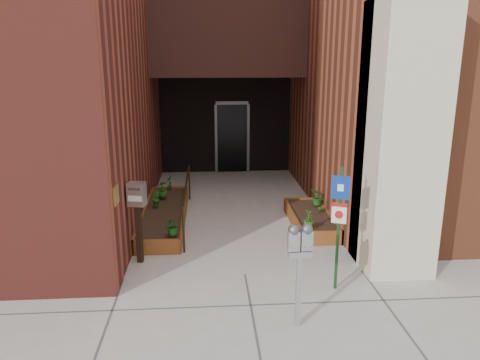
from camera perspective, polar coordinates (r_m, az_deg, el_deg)
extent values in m
plane|color=#9E9991|center=(7.97, 0.60, -11.46)|extent=(80.00, 80.00, 0.00)
cube|color=maroon|center=(14.91, -26.96, 19.02)|extent=(8.00, 14.60, 10.00)
cube|color=brown|center=(15.79, 21.84, 19.22)|extent=(8.00, 13.70, 10.00)
cube|color=beige|center=(8.08, 18.91, 4.55)|extent=(1.10, 1.20, 4.40)
cube|color=black|center=(13.14, -1.61, 16.92)|extent=(4.20, 2.00, 2.00)
cube|color=black|center=(14.67, -1.79, 6.92)|extent=(4.00, 0.30, 3.00)
cube|color=black|center=(14.57, -0.96, 5.08)|extent=(0.90, 0.06, 2.10)
cube|color=#B79338|center=(7.35, -14.91, -1.74)|extent=(0.04, 0.30, 0.30)
cube|color=brown|center=(8.78, -10.15, -8.07)|extent=(0.90, 0.04, 0.30)
cube|color=brown|center=(12.12, -8.49, -1.50)|extent=(0.90, 0.04, 0.30)
cube|color=brown|center=(10.48, -11.53, -4.28)|extent=(0.04, 3.60, 0.30)
cube|color=brown|center=(10.40, -6.82, -4.22)|extent=(0.04, 3.60, 0.30)
cube|color=black|center=(10.44, -9.18, -4.36)|extent=(0.82, 3.52, 0.26)
cube|color=brown|center=(9.18, 10.09, -7.02)|extent=(0.80, 0.04, 0.30)
cube|color=brown|center=(11.16, 7.42, -2.91)|extent=(0.80, 0.04, 0.30)
cube|color=brown|center=(10.08, 6.51, -4.84)|extent=(0.04, 2.20, 0.30)
cube|color=brown|center=(10.25, 10.70, -4.68)|extent=(0.04, 2.20, 0.30)
cube|color=black|center=(10.16, 8.62, -4.87)|extent=(0.72, 2.12, 0.26)
cylinder|color=black|center=(8.70, -6.89, -6.02)|extent=(0.04, 0.04, 0.90)
cylinder|color=black|center=(11.84, -6.20, -0.31)|extent=(0.04, 0.04, 0.90)
cylinder|color=black|center=(10.13, -6.56, -0.41)|extent=(0.04, 3.30, 0.04)
cube|color=#9E9EA0|center=(6.43, 7.11, -13.37)|extent=(0.06, 0.06, 1.01)
cube|color=#9E9EA0|center=(6.19, 7.27, -8.90)|extent=(0.31, 0.14, 0.08)
cube|color=#9E9EA0|center=(6.10, 6.54, -7.39)|extent=(0.16, 0.11, 0.26)
sphere|color=#59595B|center=(6.04, 6.58, -6.05)|extent=(0.15, 0.15, 0.15)
cube|color=white|center=(6.05, 6.67, -7.40)|extent=(0.09, 0.01, 0.05)
cube|color=#B21414|center=(6.08, 6.65, -8.11)|extent=(0.09, 0.01, 0.03)
cube|color=#9E9EA0|center=(6.14, 8.11, -7.28)|extent=(0.16, 0.11, 0.26)
sphere|color=#59595B|center=(6.09, 8.17, -5.96)|extent=(0.15, 0.15, 0.15)
cube|color=white|center=(6.09, 8.25, -7.29)|extent=(0.09, 0.01, 0.05)
cube|color=#B21414|center=(6.12, 8.23, -7.99)|extent=(0.09, 0.01, 0.03)
cube|color=#133616|center=(7.30, 11.90, -5.93)|extent=(0.06, 0.06, 1.97)
cube|color=navy|center=(7.07, 12.16, -0.91)|extent=(0.26, 0.12, 0.36)
cube|color=white|center=(7.07, 12.16, -0.92)|extent=(0.09, 0.04, 0.11)
cube|color=white|center=(7.19, 11.99, -4.00)|extent=(0.21, 0.10, 0.31)
cube|color=#B21414|center=(7.15, 12.04, -3.03)|extent=(0.21, 0.09, 0.05)
cylinder|color=#B21414|center=(7.19, 11.97, -4.16)|extent=(0.12, 0.06, 0.13)
cube|color=black|center=(8.41, -12.20, -6.42)|extent=(0.11, 0.11, 1.06)
cube|color=#B6B6B8|center=(8.18, -12.48, -1.68)|extent=(0.33, 0.27, 0.41)
cube|color=#59595B|center=(8.05, -12.79, -1.11)|extent=(0.21, 0.05, 0.04)
cube|color=white|center=(8.09, -12.73, -2.23)|extent=(0.23, 0.06, 0.10)
imported|color=#185217|center=(8.83, -8.16, -5.52)|extent=(0.38, 0.38, 0.36)
imported|color=#22621C|center=(10.55, -10.22, -2.23)|extent=(0.25, 0.25, 0.34)
imported|color=#1C4F16|center=(11.12, -9.43, -1.15)|extent=(0.32, 0.32, 0.40)
imported|color=#1B4F16|center=(11.86, -8.58, -0.29)|extent=(0.21, 0.21, 0.33)
imported|color=#2A5D1A|center=(9.17, 8.39, -4.74)|extent=(0.24, 0.24, 0.37)
imported|color=#225919|center=(10.19, 9.83, -2.92)|extent=(0.18, 0.18, 0.32)
imported|color=#205A19|center=(10.58, 9.41, -2.07)|extent=(0.46, 0.46, 0.37)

